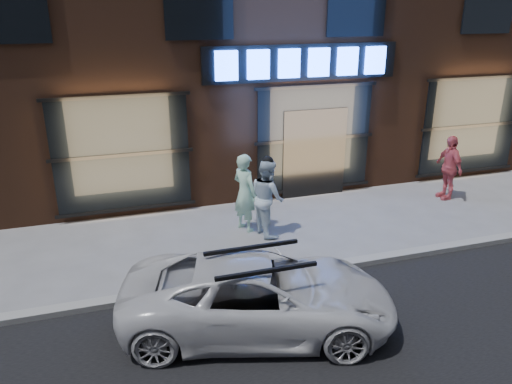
% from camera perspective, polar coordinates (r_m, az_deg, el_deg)
% --- Properties ---
extents(ground, '(90.00, 90.00, 0.00)m').
position_cam_1_polar(ground, '(10.83, 14.77, -7.50)').
color(ground, slate).
rests_on(ground, ground).
extents(curb, '(60.00, 0.25, 0.12)m').
position_cam_1_polar(curb, '(10.80, 14.80, -7.22)').
color(curb, gray).
rests_on(curb, ground).
extents(man_bowtie, '(0.70, 0.80, 1.85)m').
position_cam_1_polar(man_bowtie, '(11.47, -1.27, -0.07)').
color(man_bowtie, '#C2FFE5').
rests_on(man_bowtie, ground).
extents(man_cap, '(0.78, 0.95, 1.78)m').
position_cam_1_polar(man_cap, '(11.28, 1.31, -0.61)').
color(man_cap, white).
rests_on(man_cap, ground).
extents(passerby, '(0.47, 1.04, 1.74)m').
position_cam_1_polar(passerby, '(14.35, 21.17, 2.64)').
color(passerby, '#DF5B64').
rests_on(passerby, ground).
extents(white_suv, '(4.78, 3.15, 1.22)m').
position_cam_1_polar(white_suv, '(8.20, 0.32, -11.68)').
color(white_suv, silver).
rests_on(white_suv, ground).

